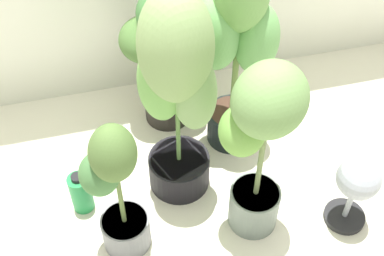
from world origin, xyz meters
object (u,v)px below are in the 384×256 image
object	(u,v)px
nutrient_bottle	(81,192)
potted_plant_front_right	(260,138)
potted_plant_front_left	(115,189)
floor_fan	(357,183)
potted_plant_back_center	(163,47)
potted_plant_center	(177,86)
potted_plant_back_right	(235,44)

from	to	relation	value
nutrient_bottle	potted_plant_front_right	bearing A→B (deg)	-19.41
potted_plant_front_left	floor_fan	distance (m)	0.97
potted_plant_back_center	potted_plant_center	world-z (taller)	potted_plant_center
potted_plant_front_right	potted_plant_front_left	bearing A→B (deg)	177.26
potted_plant_back_center	potted_plant_front_left	size ratio (longest dim) A/B	1.07
potted_plant_back_center	nutrient_bottle	size ratio (longest dim) A/B	3.42
potted_plant_back_center	potted_plant_front_right	distance (m)	0.75
potted_plant_back_center	floor_fan	size ratio (longest dim) A/B	1.96
nutrient_bottle	potted_plant_back_center	bearing A→B (deg)	44.33
potted_plant_back_center	potted_plant_back_right	distance (m)	0.38
potted_plant_back_center	floor_fan	distance (m)	1.04
potted_plant_back_right	potted_plant_center	xyz separation A→B (m)	(-0.30, -0.21, 0.01)
potted_plant_front_right	potted_plant_back_right	size ratio (longest dim) A/B	0.87
potted_plant_back_right	floor_fan	bearing A→B (deg)	-58.47
potted_plant_back_right	potted_plant_back_center	bearing A→B (deg)	140.76
potted_plant_front_left	nutrient_bottle	world-z (taller)	potted_plant_front_left
potted_plant_front_left	potted_plant_center	world-z (taller)	potted_plant_center
potted_plant_back_right	potted_plant_center	distance (m)	0.37
potted_plant_front_right	floor_fan	distance (m)	0.51
potted_plant_back_right	floor_fan	world-z (taller)	potted_plant_back_right
floor_fan	potted_plant_front_left	bearing A→B (deg)	152.92
potted_plant_center	floor_fan	distance (m)	0.83
potted_plant_front_right	floor_fan	xyz separation A→B (m)	(0.41, -0.10, -0.29)
potted_plant_front_left	floor_fan	xyz separation A→B (m)	(0.96, -0.12, -0.11)
potted_plant_front_right	floor_fan	bearing A→B (deg)	-13.07
floor_fan	potted_plant_front_right	bearing A→B (deg)	147.08
potted_plant_back_center	potted_plant_front_left	bearing A→B (deg)	-115.64
potted_plant_back_right	floor_fan	size ratio (longest dim) A/B	2.64
potted_plant_front_right	nutrient_bottle	xyz separation A→B (m)	(-0.70, 0.25, -0.44)
floor_fan	nutrient_bottle	distance (m)	1.17
potted_plant_back_right	potted_plant_center	world-z (taller)	potted_plant_center
floor_fan	nutrient_bottle	world-z (taller)	floor_fan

